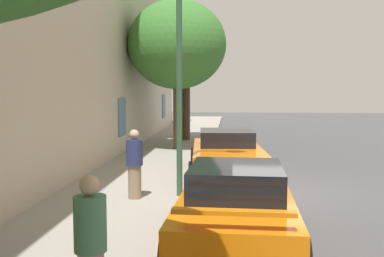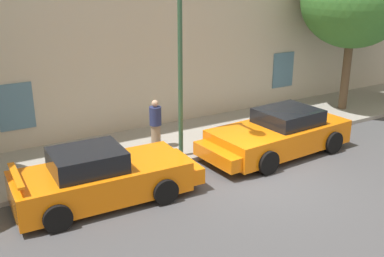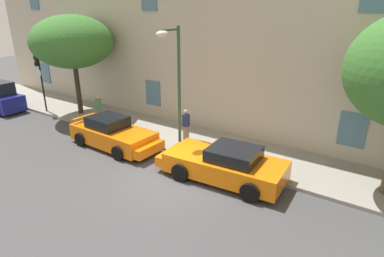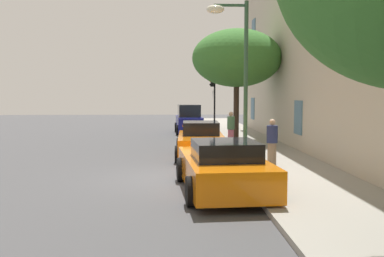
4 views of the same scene
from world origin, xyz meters
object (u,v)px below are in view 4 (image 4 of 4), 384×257
Objects in this scene: traffic_light at (213,93)px; street_lamp at (233,53)px; sportscar_yellow_flank at (222,167)px; pedestrian_admiring at (272,142)px; pedestrian_strolling at (231,128)px; hatchback_parked at (189,120)px; sportscar_red_lead at (201,143)px; tree_near_kerb at (237,58)px.

street_lamp is (10.72, -0.30, 1.36)m from traffic_light.
pedestrian_admiring is at bearing 146.54° from sportscar_yellow_flank.
pedestrian_admiring is 0.99× the size of pedestrian_strolling.
traffic_light reaches higher than hatchback_parked.
traffic_light is (3.17, 1.34, 1.79)m from hatchback_parked.
sportscar_red_lead is 10.96m from hatchback_parked.
street_lamp reaches higher than sportscar_yellow_flank.
sportscar_red_lead is 0.81× the size of tree_near_kerb.
street_lamp reaches higher than traffic_light.
traffic_light is 0.66× the size of street_lamp.
pedestrian_admiring is at bearing 104.43° from street_lamp.
hatchback_parked is 2.46× the size of pedestrian_admiring.
street_lamp is at bearing -6.93° from pedestrian_strolling.
hatchback_parked is 1.08× the size of traffic_light.
sportscar_red_lead is 2.98× the size of pedestrian_admiring.
sportscar_red_lead is at bearing -22.00° from tree_near_kerb.
street_lamp is 3.41× the size of pedestrian_strolling.
traffic_light is 10.55m from pedestrian_admiring.
sportscar_yellow_flank is (5.80, 0.21, 0.01)m from sportscar_red_lead.
pedestrian_strolling is (-5.59, -0.72, 0.02)m from pedestrian_admiring.
hatchback_parked reaches higher than pedestrian_strolling.
traffic_light is at bearing 171.20° from sportscar_red_lead.
sportscar_yellow_flank is 1.30× the size of hatchback_parked.
sportscar_red_lead is 0.86× the size of street_lamp.
sportscar_yellow_flank is at bearing -33.46° from pedestrian_admiring.
hatchback_parked is 0.67× the size of tree_near_kerb.
sportscar_red_lead is at bearing -28.28° from pedestrian_strolling.
sportscar_red_lead is at bearing -137.38° from pedestrian_admiring.
street_lamp is 3.45× the size of pedestrian_admiring.
pedestrian_strolling is at bearing -13.74° from tree_near_kerb.
traffic_light is (-2.22, -1.05, -1.88)m from tree_near_kerb.
traffic_light reaches higher than sportscar_red_lead.
pedestrian_strolling reaches higher than pedestrian_admiring.
tree_near_kerb is at bearing 158.00° from sportscar_red_lead.
traffic_light is 5.07m from pedestrian_strolling.
sportscar_yellow_flank is at bearing -13.68° from street_lamp.
hatchback_parked is (-10.96, -0.13, 0.24)m from sportscar_red_lead.
tree_near_kerb is 3.09m from traffic_light.
traffic_light reaches higher than pedestrian_admiring.
tree_near_kerb reaches higher than hatchback_parked.
tree_near_kerb is at bearing 169.80° from sportscar_yellow_flank.
pedestrian_strolling is at bearing 12.54° from hatchback_parked.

